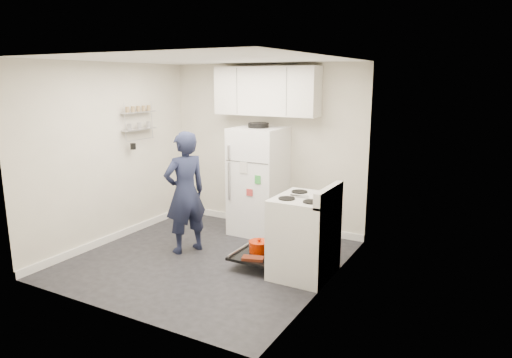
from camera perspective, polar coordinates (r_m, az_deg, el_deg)
The scene contains 7 objects.
room at distance 5.71m, azimuth -6.41°, elevation 1.57°, with size 3.21×3.21×2.51m.
electric_range at distance 5.40m, azimuth 5.94°, elevation -7.20°, with size 0.66×0.76×1.10m.
open_oven_door at distance 5.75m, azimuth 0.40°, elevation -8.96°, with size 0.55×0.70×0.21m.
refrigerator at distance 6.76m, azimuth 0.31°, elevation -0.19°, with size 0.72×0.74×1.65m.
upper_cabinets at distance 6.74m, azimuth 1.30°, elevation 10.94°, with size 1.60×0.33×0.70m, color silver.
wall_shelf_rack at distance 6.94m, azimuth -14.48°, elevation 7.08°, with size 0.14×0.60×0.61m.
person at distance 6.07m, azimuth -8.84°, elevation -1.70°, with size 0.59×0.39×1.62m, color #191E38.
Camera 1 is at (3.21, -4.55, 2.27)m, focal length 32.00 mm.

